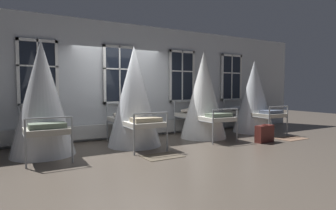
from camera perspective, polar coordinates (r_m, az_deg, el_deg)
The scene contains 10 objects.
ground at distance 7.09m, azimuth -6.57°, elevation -8.01°, with size 25.92×25.92×0.00m, color brown.
back_wall_with_windows at distance 8.05m, azimuth -10.00°, elevation 4.79°, with size 13.96×0.10×3.20m, color silver.
window_bank at distance 7.94m, azimuth -9.65°, elevation -0.08°, with size 9.13×0.10×2.50m.
cot_second at distance 6.43m, azimuth -24.04°, elevation 1.10°, with size 1.31×1.94×2.41m.
cot_third at distance 6.91m, azimuth -6.83°, elevation 1.55°, with size 1.31×1.95×2.42m.
cot_fourth at distance 8.05m, azimuth 7.16°, elevation 1.83°, with size 1.31×1.96×2.43m.
cot_fifth at distance 9.41m, azimuth 16.92°, elevation 1.50°, with size 1.31×1.94×2.28m.
rug_third at distance 5.90m, azimuth -1.22°, elevation -10.27°, with size 0.80×0.56×0.01m, color brown.
rug_fifth at distance 8.63m, azimuth 23.57°, elevation -6.19°, with size 0.80×0.56×0.01m, color brown.
suitcase_dark at distance 7.78m, azimuth 18.87°, elevation -5.49°, with size 0.58×0.26×0.47m.
Camera 1 is at (-2.77, -6.38, 1.40)m, focal length 30.24 mm.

